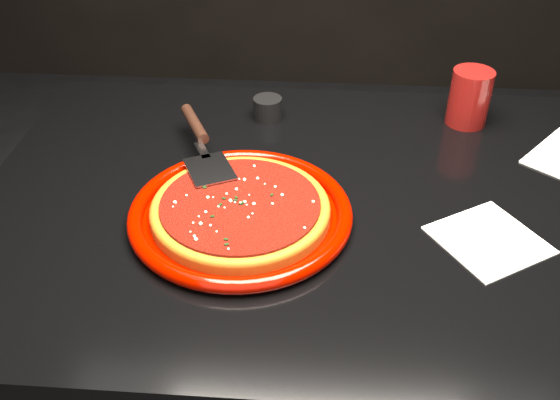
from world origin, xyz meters
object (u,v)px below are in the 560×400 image
object	(u,v)px
cup	(469,97)
ramekin	(268,108)
pizza_server	(203,143)
table	(327,349)
plate	(241,213)

from	to	relation	value
cup	ramekin	distance (m)	0.39
pizza_server	ramekin	distance (m)	0.20
table	ramekin	size ratio (longest dim) A/B	21.05
plate	cup	world-z (taller)	cup
table	ramekin	distance (m)	0.50
pizza_server	cup	size ratio (longest dim) A/B	2.74
table	pizza_server	size ratio (longest dim) A/B	3.99
table	plate	world-z (taller)	plate
table	pizza_server	distance (m)	0.49
plate	ramekin	xyz separation A→B (m)	(0.01, 0.33, 0.01)
ramekin	cup	bearing A→B (deg)	1.57
plate	cup	size ratio (longest dim) A/B	3.21
cup	pizza_server	bearing A→B (deg)	-159.15
pizza_server	cup	world-z (taller)	cup
table	pizza_server	world-z (taller)	pizza_server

